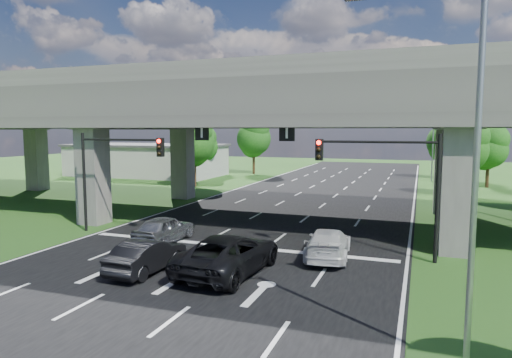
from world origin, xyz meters
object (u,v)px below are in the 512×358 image
Objects in this scene: signal_left at (113,164)px; car_silver at (164,229)px; streetlight_far at (433,134)px; car_white at (328,244)px; signal_right at (389,172)px; streetlight_near at (459,143)px; car_dark at (147,256)px; streetlight_beyond at (430,133)px; car_trailing at (229,254)px.

signal_left is 5.31m from car_silver.
streetlight_far is 2.07× the size of car_white.
car_white is at bearing -160.41° from signal_right.
car_white is at bearing -103.19° from streetlight_far.
car_dark is at bearing 160.58° from streetlight_near.
car_white is at bearing 118.67° from streetlight_near.
streetlight_near is 13.61m from car_dark.
signal_right is at bearing 102.88° from streetlight_near.
streetlight_beyond reaches higher than car_silver.
signal_right is at bearing -166.04° from car_white.
streetlight_far reaches higher than car_dark.
streetlight_far is 2.31× the size of car_silver.
streetlight_far is at bearing -90.00° from streetlight_beyond.
streetlight_far is 26.63m from car_trailing.
streetlight_beyond is at bearing -103.21° from car_white.
car_dark is (-11.90, -41.81, -5.11)m from streetlight_beyond.
streetlight_far is 22.17m from car_white.
streetlight_far is at bearing -122.00° from car_silver.
streetlight_near is at bearing 113.04° from car_white.
car_silver is at bearing -123.63° from streetlight_far.
streetlight_beyond is at bearing -97.67° from car_trailing.
streetlight_beyond is 39.87m from car_silver.
signal_right is 0.99× the size of car_trailing.
signal_left is 13.48m from car_white.
car_dark is (-11.90, 4.19, -5.11)m from streetlight_near.
streetlight_near reaches higher than car_silver.
streetlight_far is at bearing 90.00° from streetlight_near.
streetlight_far reaches higher than car_trailing.
streetlight_beyond is at bearing 90.00° from streetlight_near.
car_silver is (-13.97, -21.00, -5.08)m from streetlight_far.
signal_left is 0.60× the size of streetlight_near.
car_dark is at bearing -105.89° from streetlight_beyond.
car_silver is at bearing 147.20° from streetlight_near.
streetlight_near is 17.38m from car_silver.
streetlight_beyond is at bearing 86.39° from signal_right.
streetlight_far is (17.92, 20.06, 1.66)m from signal_left.
streetlight_beyond reaches higher than car_dark.
streetlight_beyond is (0.00, 16.00, 0.00)m from streetlight_far.
streetlight_near is 11.46m from car_white.
car_silver is 1.01× the size of car_dark.
signal_left is 9.01m from car_dark.
streetlight_beyond reaches higher than signal_right.
car_silver is at bearing -13.41° from signal_left.
car_silver reaches higher than car_dark.
signal_right and signal_left have the same top height.
signal_right is 15.65m from signal_left.
car_trailing is at bearing -26.41° from signal_left.
car_silver is 9.05m from car_white.
car_silver is (-13.97, 9.00, -5.08)m from streetlight_near.
car_trailing is at bearing -142.92° from signal_right.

